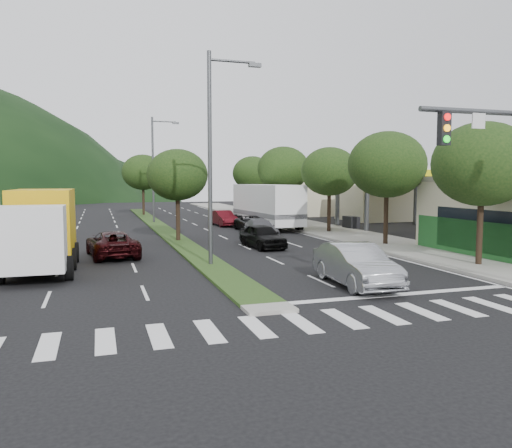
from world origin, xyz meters
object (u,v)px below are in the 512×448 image
object	(u,v)px
tree_med_near	(177,175)
motorhome	(267,205)
streetlight_near	(214,148)
car_queue_a	(262,236)
sedan_silver	(356,265)
car_queue_d	(252,223)
car_queue_b	(260,229)
box_truck	(42,232)
suv_maroon	(112,244)
tree_r_d	(283,169)
tree_r_e	(253,173)
tree_r_b	(387,165)
tree_r_a	(482,164)
car_queue_c	(223,218)
tree_med_far	(143,172)
tree_r_c	(330,172)
streetlight_mid	(155,164)

from	to	relation	value
tree_med_near	motorhome	distance (m)	11.50
tree_med_near	streetlight_near	size ratio (longest dim) A/B	0.60
car_queue_a	motorhome	xyz separation A→B (m)	(4.26, 11.68, 1.26)
motorhome	tree_med_near	bearing A→B (deg)	-144.37
sedan_silver	car_queue_d	world-z (taller)	sedan_silver
car_queue_a	sedan_silver	bearing A→B (deg)	-95.13
sedan_silver	car_queue_b	world-z (taller)	sedan_silver
box_truck	sedan_silver	bearing A→B (deg)	149.19
tree_med_near	suv_maroon	world-z (taller)	tree_med_near
tree_med_near	car_queue_b	size ratio (longest dim) A/B	1.33
tree_r_d	car_queue_b	bearing A→B (deg)	-117.83
tree_r_e	car_queue_a	bearing A→B (deg)	-105.97
tree_r_e	car_queue_b	distance (m)	22.77
tree_r_b	box_truck	distance (m)	19.95
tree_r_a	tree_r_d	xyz separation A→B (m)	(0.00, 26.00, 0.36)
tree_r_d	motorhome	xyz separation A→B (m)	(-3.34, -4.85, -3.20)
sedan_silver	motorhome	bearing A→B (deg)	82.86
tree_r_a	streetlight_near	bearing A→B (deg)	161.27
tree_r_b	car_queue_c	distance (m)	18.17
motorhome	box_truck	bearing A→B (deg)	-139.50
tree_r_b	sedan_silver	world-z (taller)	tree_r_b
tree_r_b	tree_med_far	bearing A→B (deg)	110.56
tree_med_near	motorhome	bearing A→B (deg)	39.54
tree_r_c	tree_r_e	world-z (taller)	tree_r_e
tree_r_d	sedan_silver	world-z (taller)	tree_r_d
car_queue_d	tree_r_e	bearing A→B (deg)	71.65
tree_r_a	motorhome	bearing A→B (deg)	98.96
car_queue_b	car_queue_a	bearing A→B (deg)	-102.58
tree_med_near	streetlight_near	distance (m)	10.07
tree_r_d	suv_maroon	xyz separation A→B (m)	(-16.37, -17.53, -4.48)
tree_r_c	streetlight_mid	bearing A→B (deg)	132.22
tree_med_far	car_queue_b	xyz separation A→B (m)	(5.91, -25.53, -4.35)
tree_med_near	car_queue_c	size ratio (longest dim) A/B	1.43
tree_med_near	car_queue_a	xyz separation A→B (m)	(4.41, -4.53, -3.70)
tree_r_a	car_queue_d	world-z (taller)	tree_r_a
streetlight_mid	car_queue_d	world-z (taller)	streetlight_mid
tree_r_b	sedan_silver	bearing A→B (deg)	-127.25
tree_r_b	tree_med_near	bearing A→B (deg)	153.43
tree_r_d	tree_med_far	xyz separation A→B (m)	(-12.00, 14.00, -0.17)
tree_r_c	car_queue_b	size ratio (longest dim) A/B	1.43
tree_r_a	car_queue_a	distance (m)	12.81
tree_r_a	streetlight_near	size ratio (longest dim) A/B	0.66
tree_r_d	box_truck	world-z (taller)	tree_r_d
box_truck	streetlight_mid	bearing A→B (deg)	-107.43
car_queue_d	tree_r_c	bearing A→B (deg)	-34.79
tree_med_near	suv_maroon	distance (m)	7.98
tree_r_e	car_queue_b	size ratio (longest dim) A/B	1.48
tree_med_near	car_queue_a	size ratio (longest dim) A/B	1.41
tree_r_d	tree_med_near	world-z (taller)	tree_r_d
motorhome	tree_r_b	bearing A→B (deg)	-79.67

